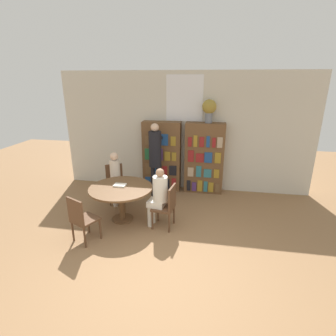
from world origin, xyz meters
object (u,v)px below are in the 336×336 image
flower_vase (209,108)px  librarian_standing (155,153)px  chair_near_camera (81,218)px  seated_reader_right (158,194)px  bookshelf_right (204,158)px  chair_left_side (115,181)px  chair_far_side (167,205)px  seated_reader_left (116,176)px  bookshelf_left (162,156)px  reading_table (121,192)px

flower_vase → librarian_standing: bearing=-157.4°
chair_near_camera → seated_reader_right: bearing=58.1°
bookshelf_right → seated_reader_right: bearing=-112.9°
bookshelf_right → chair_left_side: bearing=-156.3°
chair_far_side → seated_reader_right: (-0.18, 0.02, 0.20)m
chair_far_side → bookshelf_right: bearing=-10.1°
bookshelf_right → seated_reader_left: size_ratio=1.45×
chair_near_camera → seated_reader_right: 1.46m
seated_reader_right → librarian_standing: 1.48m
bookshelf_left → chair_near_camera: bearing=-109.3°
bookshelf_right → chair_left_side: 2.27m
bookshelf_left → librarian_standing: librarian_standing is taller
chair_near_camera → seated_reader_left: 1.60m
bookshelf_left → bookshelf_right: (1.09, -0.00, 0.00)m
chair_near_camera → chair_left_side: 1.75m
bookshelf_right → chair_far_side: bookshelf_right is taller
reading_table → seated_reader_right: seated_reader_right is taller
chair_near_camera → seated_reader_right: seated_reader_right is taller
reading_table → seated_reader_left: 0.80m
flower_vase → chair_near_camera: bearing=-128.1°
chair_near_camera → seated_reader_right: (1.22, 0.77, 0.20)m
bookshelf_left → chair_near_camera: bookshelf_left is taller
flower_vase → chair_near_camera: 3.75m
chair_left_side → librarian_standing: 1.17m
flower_vase → chair_near_camera: size_ratio=0.62×
seated_reader_right → bookshelf_right: bearing=-15.0°
bookshelf_left → flower_vase: size_ratio=3.25×
bookshelf_left → seated_reader_right: size_ratio=1.47×
chair_left_side → librarian_standing: (0.90, 0.40, 0.63)m
seated_reader_right → reading_table: bearing=90.0°
bookshelf_right → flower_vase: bearing=4.1°
librarian_standing → chair_near_camera: bearing=-112.0°
bookshelf_right → flower_vase: flower_vase is taller
chair_left_side → bookshelf_right: bearing=175.6°
seated_reader_left → bookshelf_left: bearing=-157.4°
seated_reader_left → librarian_standing: 1.08m
chair_near_camera → librarian_standing: librarian_standing is taller
chair_near_camera → chair_far_side: 1.59m
reading_table → seated_reader_left: size_ratio=1.04×
bookshelf_right → chair_far_side: (-0.62, -1.90, -0.40)m
reading_table → seated_reader_left: bearing=118.1°
chair_left_side → chair_far_side: same height
chair_left_side → seated_reader_left: bearing=90.0°
seated_reader_left → bookshelf_right: bearing=-179.6°
chair_near_camera → chair_far_side: same height
librarian_standing → chair_left_side: bearing=-156.0°
reading_table → seated_reader_right: size_ratio=1.06×
chair_far_side → seated_reader_left: (-1.35, 0.84, 0.20)m
seated_reader_right → seated_reader_left: bearing=63.2°
seated_reader_right → librarian_standing: size_ratio=0.66×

